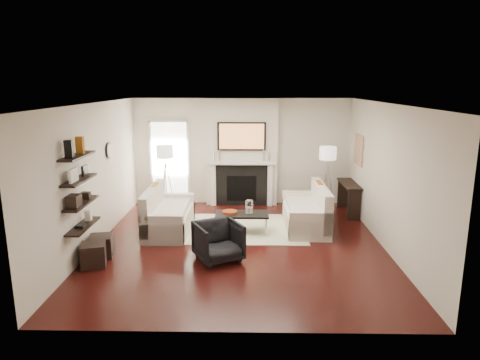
{
  "coord_description": "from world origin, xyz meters",
  "views": [
    {
      "loc": [
        0.16,
        -7.81,
        3.05
      ],
      "look_at": [
        0.0,
        0.6,
        1.15
      ],
      "focal_mm": 32.0,
      "sensor_mm": 36.0,
      "label": 1
    }
  ],
  "objects_px": {
    "lamp_left_shade": "(165,152)",
    "lamp_right_shade": "(328,153)",
    "loveseat_left_base": "(170,221)",
    "loveseat_right_base": "(305,218)",
    "armchair": "(218,240)",
    "ottoman_near": "(101,246)",
    "coffee_table": "(242,214)"
  },
  "relations": [
    {
      "from": "armchair",
      "to": "ottoman_near",
      "type": "distance_m",
      "value": 2.12
    },
    {
      "from": "ottoman_near",
      "to": "loveseat_left_base",
      "type": "bearing_deg",
      "value": 56.05
    },
    {
      "from": "lamp_left_shade",
      "to": "ottoman_near",
      "type": "xyz_separation_m",
      "value": [
        -0.62,
        -3.0,
        -1.25
      ]
    },
    {
      "from": "coffee_table",
      "to": "armchair",
      "type": "distance_m",
      "value": 1.48
    },
    {
      "from": "lamp_left_shade",
      "to": "ottoman_near",
      "type": "relative_size",
      "value": 1.0
    },
    {
      "from": "loveseat_left_base",
      "to": "lamp_left_shade",
      "type": "height_order",
      "value": "lamp_left_shade"
    },
    {
      "from": "loveseat_right_base",
      "to": "lamp_left_shade",
      "type": "height_order",
      "value": "lamp_left_shade"
    },
    {
      "from": "ottoman_near",
      "to": "lamp_right_shade",
      "type": "bearing_deg",
      "value": 32.22
    },
    {
      "from": "coffee_table",
      "to": "ottoman_near",
      "type": "height_order",
      "value": "coffee_table"
    },
    {
      "from": "loveseat_left_base",
      "to": "lamp_left_shade",
      "type": "xyz_separation_m",
      "value": [
        -0.35,
        1.55,
        1.24
      ]
    },
    {
      "from": "loveseat_right_base",
      "to": "lamp_left_shade",
      "type": "bearing_deg",
      "value": 158.1
    },
    {
      "from": "coffee_table",
      "to": "loveseat_left_base",
      "type": "bearing_deg",
      "value": 176.0
    },
    {
      "from": "lamp_left_shade",
      "to": "lamp_right_shade",
      "type": "relative_size",
      "value": 1.0
    },
    {
      "from": "loveseat_left_base",
      "to": "armchair",
      "type": "height_order",
      "value": "armchair"
    },
    {
      "from": "loveseat_right_base",
      "to": "armchair",
      "type": "distance_m",
      "value": 2.51
    },
    {
      "from": "loveseat_left_base",
      "to": "lamp_left_shade",
      "type": "bearing_deg",
      "value": 102.75
    },
    {
      "from": "lamp_right_shade",
      "to": "loveseat_right_base",
      "type": "bearing_deg",
      "value": -119.39
    },
    {
      "from": "coffee_table",
      "to": "armchair",
      "type": "xyz_separation_m",
      "value": [
        -0.39,
        -1.43,
        -0.02
      ]
    },
    {
      "from": "armchair",
      "to": "ottoman_near",
      "type": "height_order",
      "value": "armchair"
    },
    {
      "from": "loveseat_right_base",
      "to": "lamp_left_shade",
      "type": "xyz_separation_m",
      "value": [
        -3.25,
        1.31,
        1.24
      ]
    },
    {
      "from": "loveseat_right_base",
      "to": "lamp_left_shade",
      "type": "distance_m",
      "value": 3.71
    },
    {
      "from": "lamp_left_shade",
      "to": "lamp_right_shade",
      "type": "xyz_separation_m",
      "value": [
        3.9,
        -0.15,
        0.0
      ]
    },
    {
      "from": "ottoman_near",
      "to": "lamp_left_shade",
      "type": "bearing_deg",
      "value": 78.31
    },
    {
      "from": "lamp_right_shade",
      "to": "lamp_left_shade",
      "type": "bearing_deg",
      "value": 177.81
    },
    {
      "from": "armchair",
      "to": "ottoman_near",
      "type": "xyz_separation_m",
      "value": [
        -2.11,
        0.09,
        -0.18
      ]
    },
    {
      "from": "lamp_left_shade",
      "to": "loveseat_right_base",
      "type": "bearing_deg",
      "value": -21.9
    },
    {
      "from": "lamp_right_shade",
      "to": "loveseat_left_base",
      "type": "bearing_deg",
      "value": -158.4
    },
    {
      "from": "armchair",
      "to": "lamp_right_shade",
      "type": "distance_m",
      "value": 3.95
    },
    {
      "from": "loveseat_right_base",
      "to": "lamp_right_shade",
      "type": "xyz_separation_m",
      "value": [
        0.65,
        1.16,
        1.24
      ]
    },
    {
      "from": "coffee_table",
      "to": "armchair",
      "type": "relative_size",
      "value": 1.45
    },
    {
      "from": "loveseat_right_base",
      "to": "coffee_table",
      "type": "bearing_deg",
      "value": -165.36
    },
    {
      "from": "loveseat_right_base",
      "to": "ottoman_near",
      "type": "relative_size",
      "value": 4.5
    }
  ]
}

